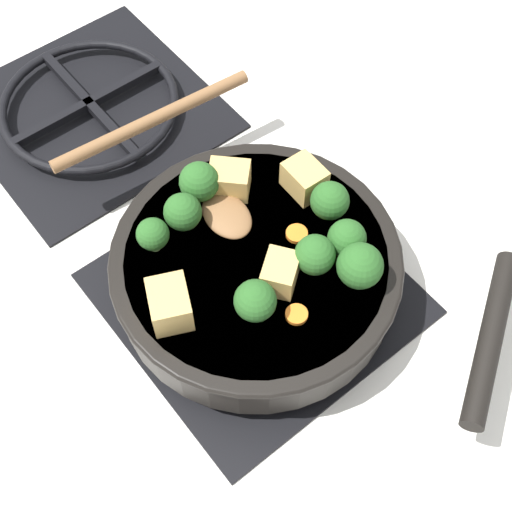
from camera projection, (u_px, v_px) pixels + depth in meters
ground_plane at (256, 294)px, 0.83m from camera, size 2.40×2.40×0.00m
front_burner_grate at (256, 289)px, 0.82m from camera, size 0.31×0.31×0.03m
rear_burner_grate at (90, 108)px, 0.96m from camera, size 0.31×0.31×0.03m
skillet_pan at (258, 269)px, 0.78m from camera, size 0.38×0.44×0.06m
wooden_spoon at (181, 157)px, 0.82m from camera, size 0.26×0.22×0.02m
tofu_cube_center_large at (304, 178)px, 0.79m from camera, size 0.04×0.05×0.04m
tofu_cube_near_handle at (283, 271)px, 0.73m from camera, size 0.05×0.05×0.03m
tofu_cube_east_chunk at (229, 180)px, 0.79m from camera, size 0.06×0.06×0.04m
tofu_cube_west_chunk at (172, 308)px, 0.70m from camera, size 0.06×0.06×0.04m
broccoli_floret_near_spoon at (360, 266)px, 0.71m from camera, size 0.05×0.05×0.05m
broccoli_floret_center_top at (315, 255)px, 0.72m from camera, size 0.04×0.04×0.05m
broccoli_floret_east_rim at (255, 301)px, 0.69m from camera, size 0.04×0.04×0.05m
broccoli_floret_west_rim at (183, 212)px, 0.75m from camera, size 0.04×0.04×0.05m
broccoli_floret_north_edge at (347, 239)px, 0.73m from camera, size 0.04×0.04×0.05m
broccoli_floret_south_cluster at (153, 234)px, 0.74m from camera, size 0.04×0.04×0.04m
broccoli_floret_mid_floret at (330, 201)px, 0.76m from camera, size 0.04×0.04×0.05m
broccoli_floret_small_inner at (200, 181)px, 0.77m from camera, size 0.04×0.04×0.05m
carrot_slice_orange_thin at (297, 234)px, 0.77m from camera, size 0.02×0.02×0.01m
carrot_slice_near_center at (297, 314)px, 0.71m from camera, size 0.02×0.02×0.01m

